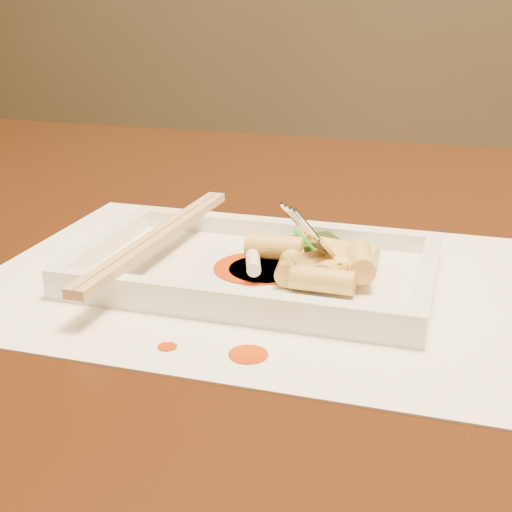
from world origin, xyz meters
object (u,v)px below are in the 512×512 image
(chopstick_a, at_px, (154,236))
(table, at_px, (329,349))
(plate_base, at_px, (256,273))
(placemat, at_px, (256,279))
(fork, at_px, (358,173))

(chopstick_a, bearing_deg, table, 37.87)
(table, bearing_deg, plate_base, -113.12)
(placemat, bearing_deg, table, 66.88)
(placemat, xyz_separation_m, chopstick_a, (-0.08, 0.00, 0.03))
(plate_base, xyz_separation_m, chopstick_a, (-0.08, -0.00, 0.02))
(table, xyz_separation_m, chopstick_a, (-0.12, -0.10, 0.13))
(chopstick_a, bearing_deg, fork, 6.75)
(fork, bearing_deg, table, 110.68)
(table, height_order, plate_base, plate_base)
(chopstick_a, xyz_separation_m, fork, (0.15, 0.02, 0.06))
(plate_base, distance_m, chopstick_a, 0.08)
(placemat, height_order, plate_base, plate_base)
(chopstick_a, bearing_deg, placemat, 0.00)
(table, relative_size, chopstick_a, 5.91)
(plate_base, bearing_deg, table, 66.88)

